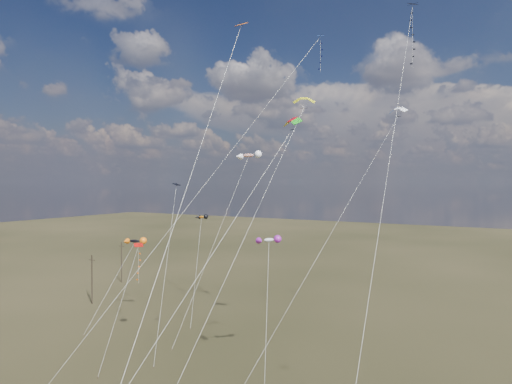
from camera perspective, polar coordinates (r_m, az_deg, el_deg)
The scene contains 14 objects.
utility_pole_near at distance 80.58m, azimuth -19.82°, elevation -10.19°, with size 1.40×0.20×8.00m.
utility_pole_far at distance 95.63m, azimuth -16.47°, elevation -8.36°, with size 1.40×0.20×8.00m.
diamond_black_high at distance 51.79m, azimuth 18.67°, elevation 16.35°, with size 2.75×31.14×39.25m.
diamond_navy_tall at distance 54.50m, azimuth 5.39°, elevation 13.95°, with size 17.44×26.74×37.50m.
diamond_black_mid at distance 57.45m, azimuth -10.56°, elevation -4.26°, with size 5.13×9.97×19.84m.
diamond_red_low at distance 57.87m, azimuth -14.62°, elevation -8.98°, with size 4.00×9.94×12.48m.
diamond_orange_center at distance 32.79m, azimuth -6.74°, elevation 6.40°, with size 3.64×22.35×33.54m.
parafoil_yellow at distance 51.44m, azimuth 5.94°, elevation 11.40°, with size 3.18×24.98×29.81m.
parafoil_blue_white at distance 62.33m, azimuth 17.25°, elevation 9.79°, with size 10.61×24.43×30.07m.
parafoil_tricolor at distance 38.13m, azimuth 4.32°, elevation 8.67°, with size 10.04×16.79×25.66m.
novelty_black_orange at distance 70.16m, azimuth -14.96°, elevation -5.97°, with size 3.30×10.68×11.81m.
novelty_orange_black at distance 73.31m, azimuth -6.84°, elevation -3.18°, with size 6.92×10.74×14.84m.
novelty_white_purple at distance 47.48m, azimuth 1.63°, elevation -6.10°, with size 6.37×11.86×14.44m.
novelty_redwhite_stripe at distance 63.98m, azimuth -1.00°, elevation 4.54°, with size 4.53×13.84×24.30m.
Camera 1 is at (22.45, -20.85, 19.99)m, focal length 32.00 mm.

